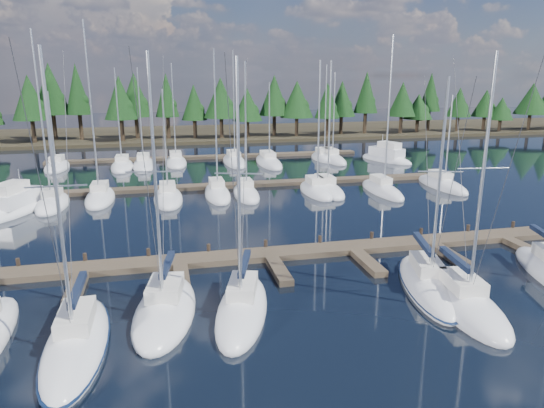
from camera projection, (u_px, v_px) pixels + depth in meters
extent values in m
plane|color=black|center=(241.00, 211.00, 44.50)|extent=(260.00, 260.00, 0.00)
cube|color=#312A1B|center=(195.00, 134.00, 100.97)|extent=(220.00, 30.00, 0.60)
cube|color=brown|center=(269.00, 254.00, 33.13)|extent=(44.00, 2.00, 0.40)
cube|color=brown|center=(76.00, 289.00, 27.74)|extent=(0.90, 4.00, 0.40)
cube|color=brown|center=(182.00, 280.00, 29.02)|extent=(0.90, 4.00, 0.40)
cube|color=brown|center=(279.00, 271.00, 30.31)|extent=(0.90, 4.00, 0.40)
cube|color=brown|center=(368.00, 263.00, 31.59)|extent=(0.90, 4.00, 0.40)
cube|color=brown|center=(451.00, 256.00, 32.87)|extent=(0.90, 4.00, 0.40)
cube|color=brown|center=(527.00, 249.00, 34.16)|extent=(0.90, 4.00, 0.40)
cylinder|color=#2F231A|center=(18.00, 265.00, 30.59)|extent=(0.26, 0.26, 0.90)
cylinder|color=#2F231A|center=(85.00, 260.00, 31.45)|extent=(0.26, 0.26, 0.90)
cylinder|color=#2F231A|center=(149.00, 255.00, 32.30)|extent=(0.26, 0.26, 0.90)
cylinder|color=#2F231A|center=(209.00, 250.00, 33.16)|extent=(0.26, 0.26, 0.90)
cylinder|color=#2F231A|center=(266.00, 246.00, 34.01)|extent=(0.26, 0.26, 0.90)
cylinder|color=#2F231A|center=(320.00, 242.00, 34.87)|extent=(0.26, 0.26, 0.90)
cylinder|color=#2F231A|center=(372.00, 238.00, 35.72)|extent=(0.26, 0.26, 0.90)
cylinder|color=#2F231A|center=(421.00, 234.00, 36.58)|extent=(0.26, 0.26, 0.90)
cylinder|color=#2F231A|center=(468.00, 230.00, 37.44)|extent=(0.26, 0.26, 0.90)
cylinder|color=#2F231A|center=(513.00, 227.00, 38.29)|extent=(0.26, 0.26, 0.90)
cube|color=brown|center=(226.00, 185.00, 53.87)|extent=(50.00, 1.80, 0.40)
cube|color=brown|center=(209.00, 157.00, 72.72)|extent=(46.00, 1.80, 0.40)
ellipsoid|color=white|center=(77.00, 346.00, 22.00)|extent=(2.68, 9.09, 1.90)
cube|color=silver|center=(76.00, 317.00, 22.12)|extent=(1.47, 2.91, 0.70)
cylinder|color=silver|center=(58.00, 201.00, 19.79)|extent=(0.16, 0.16, 12.16)
cylinder|color=silver|center=(78.00, 292.00, 22.96)|extent=(0.13, 4.00, 0.12)
cube|color=black|center=(78.00, 289.00, 22.92)|extent=(0.35, 3.82, 0.30)
cylinder|color=silver|center=(56.00, 186.00, 19.64)|extent=(2.40, 0.07, 0.07)
cylinder|color=#3F3F44|center=(48.00, 217.00, 17.99)|extent=(0.03, 3.94, 12.47)
cylinder|color=#3F3F44|center=(68.00, 191.00, 22.10)|extent=(0.04, 4.85, 12.47)
ellipsoid|color=#0B1938|center=(77.00, 344.00, 21.98)|extent=(2.78, 9.46, 0.18)
ellipsoid|color=white|center=(165.00, 313.00, 25.09)|extent=(4.36, 8.65, 1.90)
cube|color=silver|center=(165.00, 288.00, 25.18)|extent=(2.08, 2.88, 0.70)
cylinder|color=silver|center=(156.00, 184.00, 22.92)|extent=(0.18, 0.18, 12.11)
cylinder|color=silver|center=(167.00, 267.00, 25.94)|extent=(0.72, 3.60, 0.12)
cube|color=black|center=(167.00, 264.00, 25.90)|extent=(0.92, 3.48, 0.30)
cylinder|color=silver|center=(155.00, 172.00, 22.76)|extent=(2.70, 0.52, 0.07)
cylinder|color=#3F3F44|center=(149.00, 196.00, 21.24)|extent=(0.62, 3.54, 12.41)
cylinder|color=#3F3F44|center=(163.00, 178.00, 25.07)|extent=(0.76, 4.35, 12.42)
ellipsoid|color=white|center=(242.00, 311.00, 25.24)|extent=(4.72, 8.74, 1.90)
cube|color=silver|center=(243.00, 287.00, 25.33)|extent=(2.07, 2.95, 0.70)
cylinder|color=silver|center=(239.00, 186.00, 23.09)|extent=(0.20, 0.20, 11.89)
cylinder|color=silver|center=(244.00, 266.00, 26.11)|extent=(1.12, 3.57, 0.12)
cube|color=black|center=(244.00, 263.00, 26.07)|extent=(1.29, 3.48, 0.30)
cylinder|color=silver|center=(239.00, 174.00, 22.94)|extent=(2.21, 0.69, 0.07)
cylinder|color=#3F3F44|center=(234.00, 198.00, 21.39)|extent=(1.02, 3.50, 12.20)
cylinder|color=#3F3F44|center=(244.00, 179.00, 25.27)|extent=(1.25, 4.30, 12.20)
ellipsoid|color=white|center=(427.00, 287.00, 28.15)|extent=(4.87, 9.34, 1.90)
cube|color=silver|center=(427.00, 265.00, 28.27)|extent=(2.14, 3.15, 0.70)
cylinder|color=silver|center=(439.00, 182.00, 26.08)|extent=(0.20, 0.20, 11.01)
cylinder|color=silver|center=(423.00, 246.00, 29.12)|extent=(1.15, 3.84, 0.12)
cube|color=black|center=(423.00, 244.00, 29.08)|extent=(1.33, 3.73, 0.30)
cylinder|color=silver|center=(440.00, 172.00, 25.94)|extent=(2.28, 0.68, 0.07)
cylinder|color=#3F3F44|center=(450.00, 193.00, 24.26)|extent=(1.05, 3.76, 11.32)
cylinder|color=#3F3F44|center=(427.00, 176.00, 28.42)|extent=(1.28, 4.62, 11.32)
ellipsoid|color=#0B1938|center=(427.00, 286.00, 28.13)|extent=(5.07, 9.71, 0.18)
ellipsoid|color=white|center=(464.00, 306.00, 25.83)|extent=(3.99, 8.63, 1.90)
cube|color=silver|center=(462.00, 282.00, 25.92)|extent=(1.94, 2.85, 0.70)
cylinder|color=silver|center=(482.00, 181.00, 23.66)|extent=(0.18, 0.18, 12.13)
cylinder|color=silver|center=(455.00, 262.00, 26.69)|extent=(0.60, 3.64, 0.12)
cube|color=black|center=(456.00, 259.00, 26.65)|extent=(0.81, 3.51, 0.30)
cylinder|color=silver|center=(484.00, 168.00, 23.50)|extent=(2.61, 0.42, 0.07)
cylinder|color=#3F3F44|center=(502.00, 192.00, 21.97)|extent=(0.51, 3.58, 12.44)
cylinder|color=#3F3F44|center=(461.00, 175.00, 25.82)|extent=(0.62, 4.40, 12.44)
ellipsoid|color=white|center=(53.00, 205.00, 45.97)|extent=(2.77, 7.74, 1.90)
cube|color=silver|center=(52.00, 192.00, 46.02)|extent=(1.52, 2.48, 0.70)
cylinder|color=silver|center=(41.00, 116.00, 43.46)|extent=(0.16, 0.16, 14.97)
ellipsoid|color=white|center=(100.00, 199.00, 48.24)|extent=(2.76, 8.35, 1.90)
cube|color=silver|center=(100.00, 186.00, 48.33)|extent=(1.52, 2.67, 0.70)
cylinder|color=silver|center=(91.00, 109.00, 45.59)|extent=(0.16, 0.16, 15.93)
ellipsoid|color=white|center=(168.00, 199.00, 48.16)|extent=(2.82, 8.49, 1.90)
cube|color=silver|center=(167.00, 186.00, 48.26)|extent=(1.55, 2.72, 0.70)
cylinder|color=silver|center=(165.00, 142.00, 46.28)|extent=(0.16, 0.16, 9.83)
ellipsoid|color=white|center=(217.00, 195.00, 49.92)|extent=(2.52, 8.40, 1.90)
cube|color=silver|center=(217.00, 182.00, 50.01)|extent=(1.38, 2.69, 0.70)
cylinder|color=silver|center=(216.00, 120.00, 47.57)|extent=(0.16, 0.16, 13.54)
ellipsoid|color=white|center=(246.00, 195.00, 49.85)|extent=(2.46, 7.50, 1.90)
cube|color=silver|center=(245.00, 183.00, 49.89)|extent=(1.35, 2.40, 0.70)
cylinder|color=silver|center=(246.00, 126.00, 47.68)|extent=(0.16, 0.16, 12.40)
ellipsoid|color=white|center=(316.00, 192.00, 51.15)|extent=(2.69, 7.86, 1.90)
cube|color=silver|center=(315.00, 180.00, 51.21)|extent=(1.48, 2.51, 0.70)
cylinder|color=silver|center=(319.00, 124.00, 48.95)|extent=(0.16, 0.16, 12.52)
ellipsoid|color=white|center=(326.00, 191.00, 51.72)|extent=(2.81, 8.48, 1.90)
cube|color=silver|center=(325.00, 179.00, 51.81)|extent=(1.55, 2.71, 0.70)
cylinder|color=silver|center=(329.00, 124.00, 49.50)|extent=(0.16, 0.16, 12.48)
ellipsoid|color=white|center=(382.00, 191.00, 51.44)|extent=(2.43, 8.88, 1.90)
cube|color=silver|center=(381.00, 179.00, 51.55)|extent=(1.34, 2.84, 0.70)
cylinder|color=silver|center=(389.00, 112.00, 48.89)|extent=(0.16, 0.16, 14.91)
ellipsoid|color=white|center=(442.00, 186.00, 53.93)|extent=(2.60, 9.17, 1.90)
cube|color=silver|center=(441.00, 174.00, 54.05)|extent=(1.43, 2.93, 0.70)
cylinder|color=silver|center=(449.00, 138.00, 52.11)|extent=(0.16, 0.16, 9.07)
ellipsoid|color=white|center=(57.00, 168.00, 64.58)|extent=(2.89, 8.31, 1.90)
cube|color=silver|center=(57.00, 158.00, 64.66)|extent=(1.59, 2.66, 0.70)
cylinder|color=silver|center=(52.00, 127.00, 62.80)|extent=(0.16, 0.16, 9.13)
ellipsoid|color=white|center=(122.00, 167.00, 64.82)|extent=(2.92, 8.43, 1.90)
cube|color=silver|center=(122.00, 158.00, 64.91)|extent=(1.61, 2.70, 0.70)
cylinder|color=silver|center=(118.00, 116.00, 62.66)|extent=(0.16, 0.16, 12.04)
ellipsoid|color=white|center=(144.00, 166.00, 65.95)|extent=(2.89, 10.48, 1.90)
cube|color=silver|center=(143.00, 156.00, 66.14)|extent=(1.59, 3.35, 0.70)
cylinder|color=silver|center=(140.00, 115.00, 63.69)|extent=(0.16, 0.16, 12.06)
ellipsoid|color=white|center=(176.00, 163.00, 67.97)|extent=(2.88, 8.85, 1.90)
cube|color=silver|center=(176.00, 154.00, 68.08)|extent=(1.58, 2.83, 0.70)
cylinder|color=silver|center=(174.00, 111.00, 65.71)|extent=(0.16, 0.16, 12.66)
ellipsoid|color=white|center=(234.00, 162.00, 68.77)|extent=(2.90, 10.54, 1.90)
cube|color=silver|center=(234.00, 153.00, 68.96)|extent=(1.59, 3.37, 0.70)
cylinder|color=silver|center=(234.00, 105.00, 66.22)|extent=(0.16, 0.16, 14.33)
ellipsoid|color=white|center=(269.00, 163.00, 68.00)|extent=(2.99, 10.94, 1.90)
cube|color=silver|center=(268.00, 154.00, 68.21)|extent=(1.64, 3.50, 0.70)
cylinder|color=silver|center=(269.00, 121.00, 65.96)|extent=(0.16, 0.16, 10.19)
ellipsoid|color=white|center=(323.00, 159.00, 71.64)|extent=(2.99, 7.34, 1.90)
cube|color=silver|center=(323.00, 150.00, 71.68)|extent=(1.64, 2.35, 0.70)
cylinder|color=silver|center=(326.00, 110.00, 69.46)|extent=(0.16, 0.16, 12.55)
ellipsoid|color=white|center=(331.00, 159.00, 70.99)|extent=(2.75, 10.26, 1.90)
cube|color=silver|center=(330.00, 151.00, 71.16)|extent=(1.51, 3.28, 0.70)
cylinder|color=silver|center=(334.00, 114.00, 68.81)|extent=(0.16, 0.16, 11.50)
ellipsoid|color=white|center=(17.00, 211.00, 44.14)|extent=(6.22, 9.73, 1.85)
cube|color=white|center=(15.00, 198.00, 43.82)|extent=(3.99, 5.57, 1.23)
cube|color=silver|center=(10.00, 188.00, 43.12)|extent=(2.75, 3.63, 0.92)
cylinder|color=silver|center=(19.00, 178.00, 44.28)|extent=(0.10, 0.10, 1.64)
ellipsoid|color=white|center=(386.00, 160.00, 70.60)|extent=(6.21, 9.62, 1.83)
cube|color=white|center=(387.00, 152.00, 70.28)|extent=(3.98, 5.52, 1.22)
cube|color=silver|center=(389.00, 145.00, 69.66)|extent=(2.74, 3.59, 0.91)
cylinder|color=silver|center=(383.00, 140.00, 70.60)|extent=(0.10, 0.10, 1.63)
cylinder|color=black|center=(34.00, 131.00, 85.03)|extent=(0.70, 0.70, 3.95)
cone|color=black|center=(29.00, 97.00, 83.53)|extent=(6.13, 6.13, 7.68)
ellipsoid|color=black|center=(34.00, 108.00, 84.09)|extent=(3.68, 3.68, 3.68)
cylinder|color=black|center=(55.00, 127.00, 88.52)|extent=(0.70, 0.70, 4.65)
cone|color=black|center=(50.00, 89.00, 86.76)|extent=(6.38, 6.38, 9.04)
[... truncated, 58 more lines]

